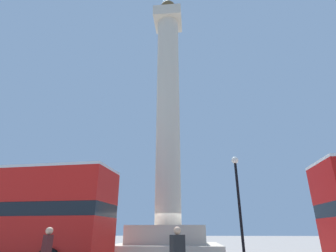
% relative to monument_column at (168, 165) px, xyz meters
% --- Properties ---
extents(monument_column, '(5.69, 5.69, 18.80)m').
position_rel_monument_column_xyz_m(monument_column, '(0.00, 0.00, 0.00)').
color(monument_column, '#BCB29E').
rests_on(monument_column, ground_plane).
extents(equestrian_statue, '(4.49, 3.76, 5.89)m').
position_rel_monument_column_xyz_m(equestrian_statue, '(-9.66, 3.14, -3.77)').
color(equestrian_statue, '#BCB29E').
rests_on(equestrian_statue, ground_plane).
extents(street_lamp, '(0.38, 0.38, 5.39)m').
position_rel_monument_column_xyz_m(street_lamp, '(3.84, -1.57, -2.55)').
color(street_lamp, black).
rests_on(street_lamp, ground_plane).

